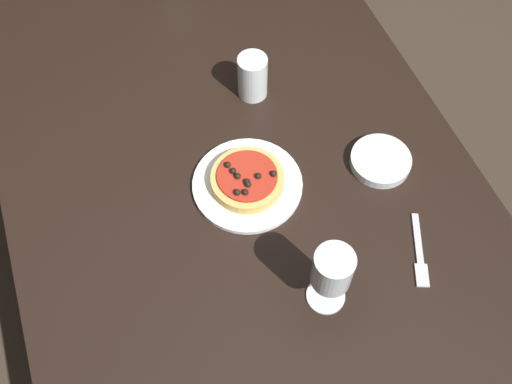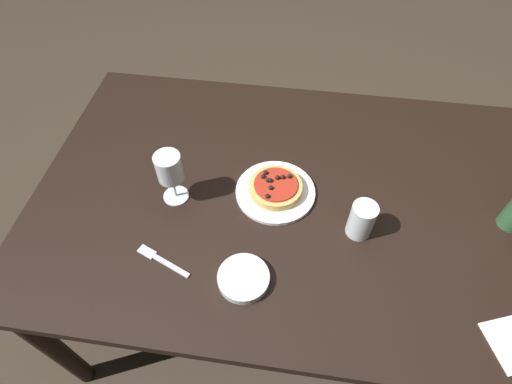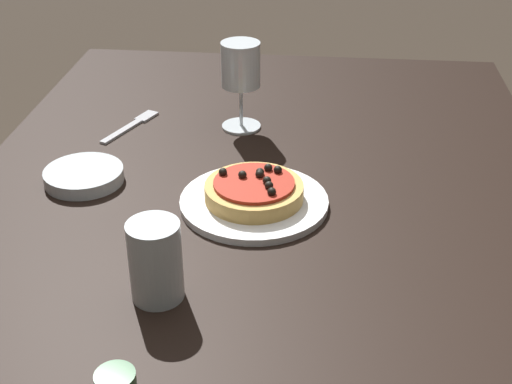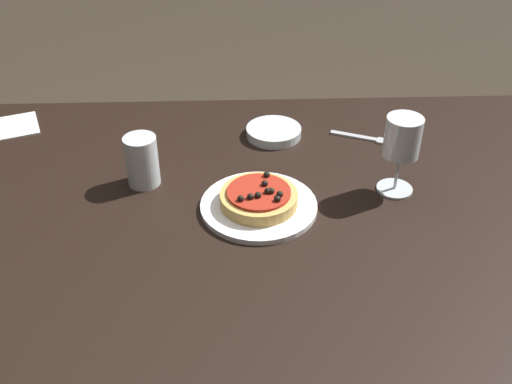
% 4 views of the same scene
% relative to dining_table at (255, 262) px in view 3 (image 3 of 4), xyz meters
% --- Properties ---
extents(dining_table, '(1.59, 1.02, 0.74)m').
position_rel_dining_table_xyz_m(dining_table, '(0.00, 0.00, 0.00)').
color(dining_table, black).
rests_on(dining_table, ground_plane).
extents(dinner_plate, '(0.24, 0.24, 0.01)m').
position_rel_dining_table_xyz_m(dinner_plate, '(0.06, 0.01, 0.08)').
color(dinner_plate, white).
rests_on(dinner_plate, dining_table).
extents(pizza, '(0.16, 0.16, 0.04)m').
position_rel_dining_table_xyz_m(pizza, '(0.06, 0.01, 0.10)').
color(pizza, tan).
rests_on(pizza, dinner_plate).
extents(wine_glass, '(0.08, 0.08, 0.18)m').
position_rel_dining_table_xyz_m(wine_glass, '(0.35, 0.06, 0.20)').
color(wine_glass, silver).
rests_on(wine_glass, dining_table).
extents(water_cup, '(0.07, 0.07, 0.11)m').
position_rel_dining_table_xyz_m(water_cup, '(-0.19, 0.11, 0.13)').
color(water_cup, silver).
rests_on(water_cup, dining_table).
extents(side_bowl, '(0.14, 0.14, 0.02)m').
position_rel_dining_table_xyz_m(side_bowl, '(0.11, 0.31, 0.09)').
color(side_bowl, silver).
rests_on(side_bowl, dining_table).
extents(fork, '(0.16, 0.08, 0.00)m').
position_rel_dining_table_xyz_m(fork, '(0.34, 0.28, 0.08)').
color(fork, '#B7B7BC').
rests_on(fork, dining_table).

